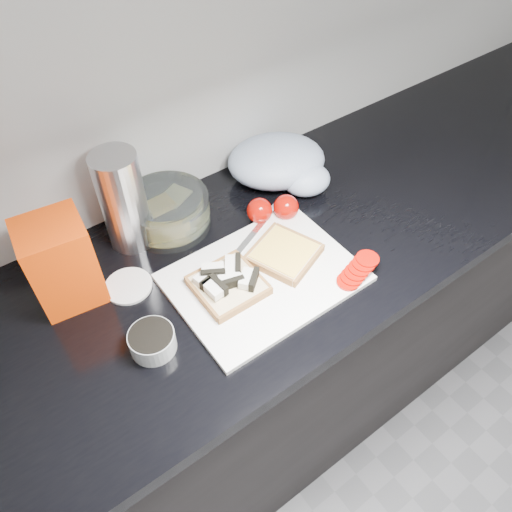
# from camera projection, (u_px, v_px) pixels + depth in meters

# --- Properties ---
(base_cabinet) EXTENTS (3.50, 0.60, 0.86)m
(base_cabinet) POSITION_uv_depth(u_px,v_px,m) (218.00, 379.00, 1.46)
(base_cabinet) COLOR black
(base_cabinet) RESTS_ON ground
(countertop) EXTENTS (3.50, 0.64, 0.04)m
(countertop) POSITION_uv_depth(u_px,v_px,m) (207.00, 282.00, 1.13)
(countertop) COLOR black
(countertop) RESTS_ON base_cabinet
(cutting_board) EXTENTS (0.40, 0.30, 0.01)m
(cutting_board) POSITION_uv_depth(u_px,v_px,m) (264.00, 277.00, 1.10)
(cutting_board) COLOR white
(cutting_board) RESTS_ON countertop
(bread_left) EXTENTS (0.14, 0.14, 0.04)m
(bread_left) POSITION_uv_depth(u_px,v_px,m) (227.00, 283.00, 1.07)
(bread_left) COLOR beige
(bread_left) RESTS_ON cutting_board
(bread_right) EXTENTS (0.18, 0.18, 0.02)m
(bread_right) POSITION_uv_depth(u_px,v_px,m) (284.00, 254.00, 1.13)
(bread_right) COLOR beige
(bread_right) RESTS_ON cutting_board
(tomato_slices) EXTENTS (0.13, 0.08, 0.03)m
(tomato_slices) POSITION_uv_depth(u_px,v_px,m) (358.00, 270.00, 1.09)
(tomato_slices) COLOR #9E0B03
(tomato_slices) RESTS_ON cutting_board
(knife) EXTENTS (0.19, 0.09, 0.01)m
(knife) POSITION_uv_depth(u_px,v_px,m) (262.00, 222.00, 1.21)
(knife) COLOR silver
(knife) RESTS_ON cutting_board
(seed_tub) EXTENTS (0.09, 0.09, 0.05)m
(seed_tub) POSITION_uv_depth(u_px,v_px,m) (152.00, 340.00, 0.97)
(seed_tub) COLOR #9A9E9F
(seed_tub) RESTS_ON countertop
(tub_lid) EXTENTS (0.11, 0.11, 0.01)m
(tub_lid) POSITION_uv_depth(u_px,v_px,m) (128.00, 286.00, 1.09)
(tub_lid) COLOR silver
(tub_lid) RESTS_ON countertop
(glass_bowl) EXTENTS (0.20, 0.20, 0.09)m
(glass_bowl) POSITION_uv_depth(u_px,v_px,m) (167.00, 211.00, 1.20)
(glass_bowl) COLOR silver
(glass_bowl) RESTS_ON countertop
(bread_bag) EXTENTS (0.14, 0.13, 0.20)m
(bread_bag) POSITION_uv_depth(u_px,v_px,m) (61.00, 263.00, 1.01)
(bread_bag) COLOR #EF4303
(bread_bag) RESTS_ON countertop
(steel_canister) EXTENTS (0.10, 0.10, 0.24)m
(steel_canister) POSITION_uv_depth(u_px,v_px,m) (123.00, 201.00, 1.10)
(steel_canister) COLOR #B5B5BA
(steel_canister) RESTS_ON countertop
(grocery_bag) EXTENTS (0.32, 0.31, 0.11)m
(grocery_bag) POSITION_uv_depth(u_px,v_px,m) (281.00, 163.00, 1.30)
(grocery_bag) COLOR silver
(grocery_bag) RESTS_ON countertop
(whole_tomatoes) EXTENTS (0.12, 0.09, 0.06)m
(whole_tomatoes) POSITION_uv_depth(u_px,v_px,m) (273.00, 209.00, 1.22)
(whole_tomatoes) COLOR #9E0B03
(whole_tomatoes) RESTS_ON countertop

